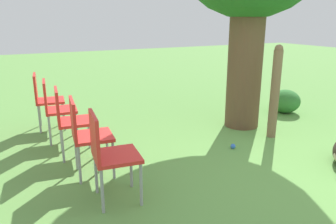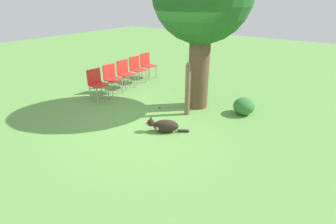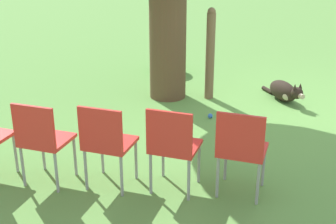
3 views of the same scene
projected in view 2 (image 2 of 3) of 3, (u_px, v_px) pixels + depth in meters
ground_plane at (157, 119)px, 6.48m from camera, size 30.00×30.00×0.00m
dog at (164, 126)px, 5.84m from camera, size 0.86×0.62×0.36m
fence_post at (188, 89)px, 6.49m from camera, size 0.13×0.13×1.36m
red_chair_0 at (97, 82)px, 7.54m from camera, size 0.47×0.49×0.89m
red_chair_1 at (112, 77)px, 8.04m from camera, size 0.47×0.49×0.89m
red_chair_2 at (125, 72)px, 8.54m from camera, size 0.47×0.49×0.89m
red_chair_3 at (137, 67)px, 9.04m from camera, size 0.47×0.49×0.89m
red_chair_4 at (147, 64)px, 9.55m from camera, size 0.47×0.49×0.89m
tennis_ball at (159, 107)px, 7.10m from camera, size 0.07×0.07×0.07m
low_shrub at (244, 106)px, 6.70m from camera, size 0.54×0.54×0.43m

